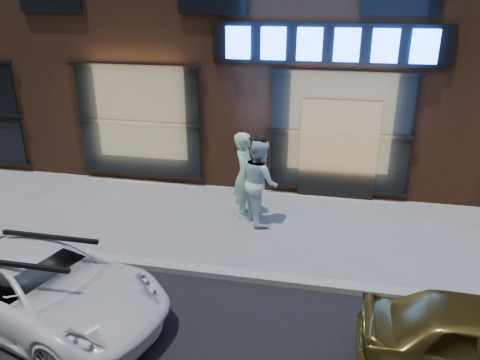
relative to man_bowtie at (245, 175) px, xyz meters
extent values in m
plane|color=slate|center=(1.96, -2.50, -0.96)|extent=(90.00, 90.00, 0.00)
cube|color=gray|center=(1.96, -2.50, -0.90)|extent=(60.00, 0.25, 0.12)
cube|color=black|center=(1.56, 1.45, 2.64)|extent=(5.20, 0.06, 0.90)
cube|color=black|center=(1.96, 1.42, 0.24)|extent=(1.80, 0.10, 2.40)
cube|color=#FFBF72|center=(-3.04, 1.48, 0.64)|extent=(3.00, 0.04, 2.60)
cube|color=black|center=(-3.04, 1.44, 0.64)|extent=(3.20, 0.06, 2.80)
cube|color=#FFBF72|center=(1.96, 1.48, 0.64)|extent=(3.00, 0.04, 2.60)
cube|color=black|center=(1.96, 1.44, 0.64)|extent=(3.20, 0.06, 2.80)
cube|color=#2659FF|center=(-0.44, 1.38, 2.64)|extent=(0.55, 0.12, 0.70)
cube|color=#2659FF|center=(0.36, 1.38, 2.64)|extent=(0.55, 0.12, 0.70)
cube|color=#2659FF|center=(1.16, 1.38, 2.64)|extent=(0.55, 0.12, 0.70)
cube|color=#2659FF|center=(1.96, 1.38, 2.64)|extent=(0.55, 0.12, 0.70)
cube|color=#2659FF|center=(2.76, 1.38, 2.64)|extent=(0.55, 0.12, 0.70)
cube|color=#2659FF|center=(3.56, 1.38, 2.64)|extent=(0.55, 0.12, 0.70)
imported|color=#B1E9BB|center=(0.00, 0.00, 0.00)|extent=(0.46, 0.70, 1.92)
imported|color=white|center=(0.37, -0.23, -0.03)|extent=(1.06, 1.13, 1.86)
imported|color=white|center=(-2.31, -4.12, -0.39)|extent=(4.43, 2.93, 1.13)
camera|label=1|loc=(1.82, -9.31, 3.70)|focal=35.00mm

